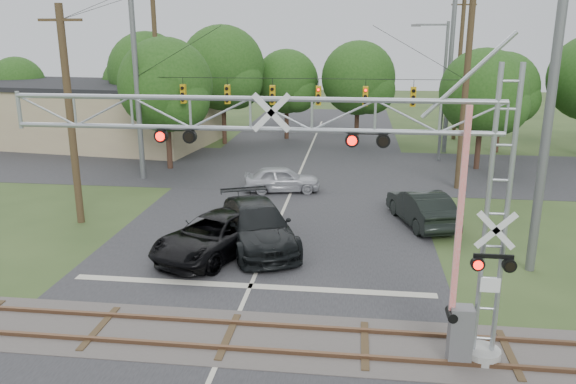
# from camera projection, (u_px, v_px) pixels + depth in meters

# --- Properties ---
(ground) EXTENTS (160.00, 160.00, 0.00)m
(ground) POSITION_uv_depth(u_px,v_px,m) (211.00, 377.00, 14.66)
(ground) COLOR #30431F
(ground) RESTS_ON ground
(road_main) EXTENTS (14.00, 90.00, 0.02)m
(road_main) POSITION_uv_depth(u_px,v_px,m) (270.00, 242.00, 24.21)
(road_main) COLOR #28282A
(road_main) RESTS_ON ground
(road_cross) EXTENTS (90.00, 12.00, 0.02)m
(road_cross) POSITION_uv_depth(u_px,v_px,m) (302.00, 168.00, 37.59)
(road_cross) COLOR #28282A
(road_cross) RESTS_ON ground
(railroad_track) EXTENTS (90.00, 3.20, 0.17)m
(railroad_track) POSITION_uv_depth(u_px,v_px,m) (228.00, 337.00, 16.56)
(railroad_track) COLOR #4B4441
(railroad_track) RESTS_ON ground
(crossing_gantry) EXTENTS (13.27, 1.02, 8.00)m
(crossing_gantry) POSITION_uv_depth(u_px,v_px,m) (346.00, 179.00, 14.47)
(crossing_gantry) COLOR #999994
(crossing_gantry) RESTS_ON ground
(traffic_signal_span) EXTENTS (19.34, 0.36, 11.50)m
(traffic_signal_span) POSITION_uv_depth(u_px,v_px,m) (311.00, 88.00, 32.13)
(traffic_signal_span) COLOR slate
(traffic_signal_span) RESTS_ON ground
(pickup_black) EXTENTS (4.88, 6.51, 1.64)m
(pickup_black) POSITION_uv_depth(u_px,v_px,m) (215.00, 235.00, 22.64)
(pickup_black) COLOR black
(pickup_black) RESTS_ON ground
(car_dark) EXTENTS (4.76, 6.80, 1.83)m
(car_dark) POSITION_uv_depth(u_px,v_px,m) (257.00, 225.00, 23.53)
(car_dark) COLOR black
(car_dark) RESTS_ON ground
(sedan_silver) EXTENTS (4.52, 2.41, 1.46)m
(sedan_silver) POSITION_uv_depth(u_px,v_px,m) (282.00, 179.00, 31.84)
(sedan_silver) COLOR #ADAEB5
(sedan_silver) RESTS_ON ground
(suv_dark) EXTENTS (3.12, 5.33, 1.66)m
(suv_dark) POSITION_uv_depth(u_px,v_px,m) (422.00, 207.00, 26.29)
(suv_dark) COLOR black
(suv_dark) RESTS_ON ground
(commercial_building) EXTENTS (22.01, 13.12, 4.89)m
(commercial_building) POSITION_uv_depth(u_px,v_px,m) (85.00, 113.00, 46.02)
(commercial_building) COLOR tan
(commercial_building) RESTS_ON ground
(streetlight) EXTENTS (2.53, 0.26, 9.49)m
(streetlight) POSITION_uv_depth(u_px,v_px,m) (441.00, 85.00, 38.52)
(streetlight) COLOR slate
(streetlight) RESTS_ON ground
(utility_poles) EXTENTS (24.81, 28.52, 13.71)m
(utility_poles) POSITION_uv_depth(u_px,v_px,m) (348.00, 73.00, 34.62)
(utility_poles) COLOR #41321E
(utility_poles) RESTS_ON ground
(treeline) EXTENTS (57.63, 18.55, 9.44)m
(treeline) POSITION_uv_depth(u_px,v_px,m) (312.00, 80.00, 42.77)
(treeline) COLOR #3C261B
(treeline) RESTS_ON ground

